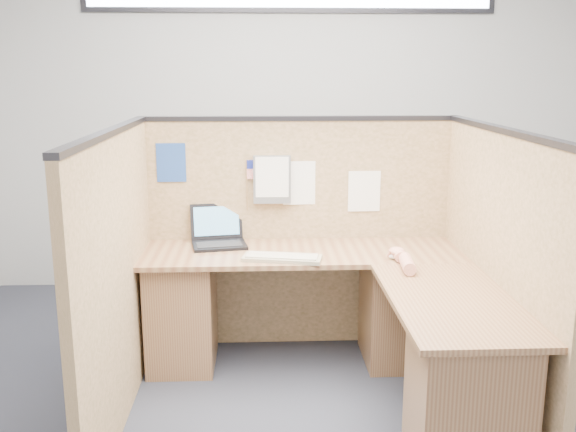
{
  "coord_description": "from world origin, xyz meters",
  "views": [
    {
      "loc": [
        -0.26,
        -3.11,
        1.82
      ],
      "look_at": [
        -0.1,
        0.5,
        0.99
      ],
      "focal_mm": 40.0,
      "sensor_mm": 36.0,
      "label": 1
    }
  ],
  "objects_px": {
    "laptop": "(220,235)",
    "mouse": "(397,255)",
    "l_desk": "(339,326)",
    "keyboard": "(282,258)"
  },
  "relations": [
    {
      "from": "laptop",
      "to": "keyboard",
      "type": "xyz_separation_m",
      "value": [
        0.38,
        -0.38,
        -0.04
      ]
    },
    {
      "from": "laptop",
      "to": "mouse",
      "type": "relative_size",
      "value": 3.43
    },
    {
      "from": "l_desk",
      "to": "laptop",
      "type": "bearing_deg",
      "value": 140.28
    },
    {
      "from": "l_desk",
      "to": "laptop",
      "type": "xyz_separation_m",
      "value": [
        -0.7,
        0.58,
        0.4
      ]
    },
    {
      "from": "laptop",
      "to": "mouse",
      "type": "distance_m",
      "value": 1.13
    },
    {
      "from": "mouse",
      "to": "laptop",
      "type": "bearing_deg",
      "value": 159.75
    },
    {
      "from": "mouse",
      "to": "keyboard",
      "type": "bearing_deg",
      "value": 179.22
    },
    {
      "from": "keyboard",
      "to": "l_desk",
      "type": "bearing_deg",
      "value": -20.77
    },
    {
      "from": "keyboard",
      "to": "mouse",
      "type": "height_order",
      "value": "mouse"
    },
    {
      "from": "laptop",
      "to": "mouse",
      "type": "height_order",
      "value": "laptop"
    }
  ]
}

